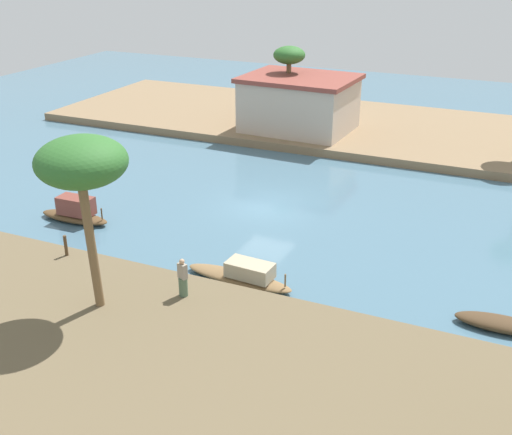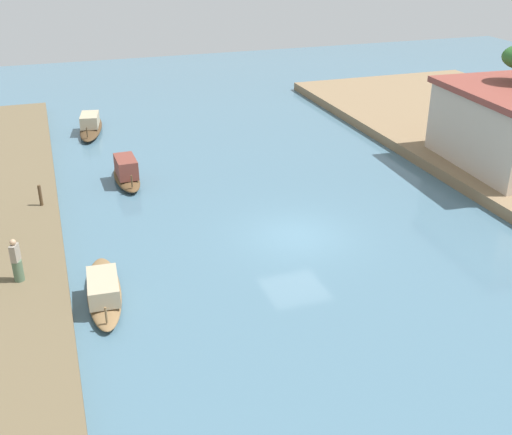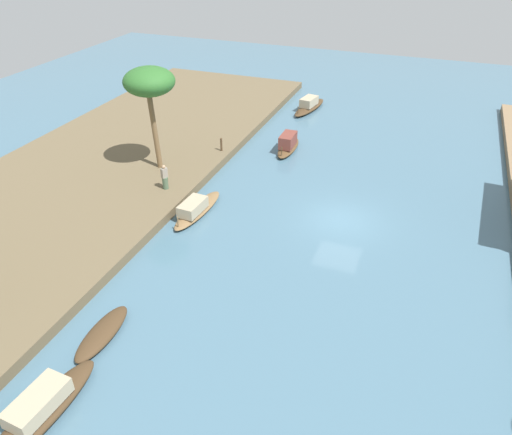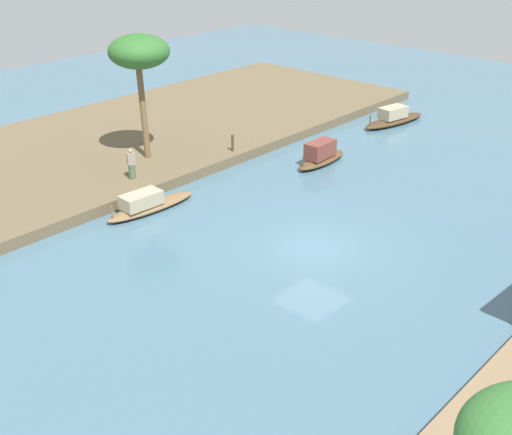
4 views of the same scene
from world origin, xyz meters
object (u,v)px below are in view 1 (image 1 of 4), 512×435
(sampan_with_red_awning, at_px, (75,212))
(mooring_post, at_px, (66,246))
(sampan_downstream_large, at_px, (503,324))
(palm_tree_left_near, at_px, (82,164))
(palm_tree_right_tall, at_px, (289,58))
(sampan_open_hull, at_px, (243,275))
(riverside_building, at_px, (299,103))
(person_on_near_bank, at_px, (183,280))

(sampan_with_red_awning, bearing_deg, mooring_post, -56.60)
(sampan_downstream_large, xyz_separation_m, mooring_post, (-17.31, -2.51, 0.77))
(palm_tree_left_near, height_order, palm_tree_right_tall, palm_tree_left_near)
(palm_tree_left_near, bearing_deg, sampan_open_hull, 50.79)
(sampan_open_hull, xyz_separation_m, sampan_with_red_awning, (-10.16, 2.19, 0.13))
(mooring_post, relative_size, palm_tree_left_near, 0.14)
(sampan_open_hull, distance_m, riverside_building, 21.24)
(riverside_building, bearing_deg, person_on_near_bank, -77.23)
(sampan_downstream_large, distance_m, sampan_with_red_awning, 20.10)
(palm_tree_right_tall, height_order, riverside_building, palm_tree_right_tall)
(sampan_downstream_large, xyz_separation_m, palm_tree_right_tall, (-16.25, 20.45, 5.08))
(sampan_open_hull, xyz_separation_m, riverside_building, (-5.26, 20.48, 2.06))
(mooring_post, bearing_deg, sampan_with_red_awning, 124.81)
(sampan_downstream_large, xyz_separation_m, sampan_open_hull, (-9.89, -0.76, 0.15))
(person_on_near_bank, height_order, mooring_post, person_on_near_bank)
(person_on_near_bank, bearing_deg, riverside_building, -58.17)
(sampan_downstream_large, bearing_deg, sampan_with_red_awning, 174.07)
(sampan_open_hull, distance_m, sampan_with_red_awning, 10.40)
(person_on_near_bank, xyz_separation_m, riverside_building, (-4.03, 23.09, 1.23))
(sampan_downstream_large, relative_size, palm_tree_left_near, 0.52)
(sampan_open_hull, bearing_deg, sampan_with_red_awning, 171.19)
(palm_tree_left_near, xyz_separation_m, riverside_building, (-1.56, 25.02, -3.57))
(person_on_near_bank, relative_size, riverside_building, 0.20)
(person_on_near_bank, bearing_deg, palm_tree_left_near, 59.93)
(sampan_with_red_awning, relative_size, mooring_post, 4.18)
(riverside_building, bearing_deg, palm_tree_left_near, -83.55)
(sampan_with_red_awning, relative_size, palm_tree_right_tall, 0.68)
(palm_tree_left_near, bearing_deg, sampan_downstream_large, 21.29)
(sampan_downstream_large, height_order, mooring_post, mooring_post)
(sampan_with_red_awning, bearing_deg, person_on_near_bank, -29.68)
(sampan_downstream_large, relative_size, sampan_with_red_awning, 0.88)
(person_on_near_bank, height_order, riverside_building, riverside_building)
(sampan_open_hull, height_order, riverside_building, riverside_building)
(palm_tree_right_tall, bearing_deg, riverside_building, -33.77)
(sampan_open_hull, bearing_deg, riverside_building, 107.77)
(sampan_with_red_awning, bearing_deg, palm_tree_left_near, -47.57)
(riverside_building, bearing_deg, mooring_post, -92.67)
(sampan_downstream_large, bearing_deg, palm_tree_right_tall, 126.62)
(sampan_open_hull, relative_size, palm_tree_left_near, 0.75)
(sampan_downstream_large, relative_size, mooring_post, 3.69)
(palm_tree_left_near, height_order, riverside_building, palm_tree_left_near)
(sampan_downstream_large, height_order, sampan_open_hull, sampan_open_hull)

